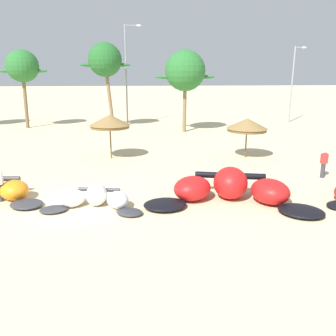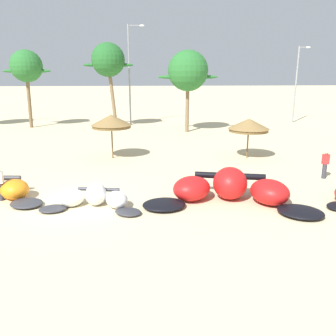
# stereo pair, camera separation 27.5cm
# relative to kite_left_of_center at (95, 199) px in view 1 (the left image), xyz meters

# --- Properties ---
(ground_plane) EXTENTS (260.00, 260.00, 0.00)m
(ground_plane) POSITION_rel_kite_left_of_center_xyz_m (-1.16, 0.69, -0.39)
(ground_plane) COLOR beige
(kite_left_of_center) EXTENTS (4.73, 2.58, 1.01)m
(kite_left_of_center) POSITION_rel_kite_left_of_center_xyz_m (0.00, 0.00, 0.00)
(kite_left_of_center) COLOR #333338
(kite_left_of_center) RESTS_ON ground
(kite_center) EXTENTS (8.09, 4.60, 1.53)m
(kite_center) POSITION_rel_kite_left_of_center_xyz_m (6.25, 0.24, 0.20)
(kite_center) COLOR black
(kite_center) RESTS_ON ground
(beach_umbrella_middle) EXTENTS (2.79, 2.79, 3.06)m
(beach_umbrella_middle) POSITION_rel_kite_left_of_center_xyz_m (0.01, 9.16, 2.22)
(beach_umbrella_middle) COLOR brown
(beach_umbrella_middle) RESTS_ON ground
(beach_umbrella_near_palms) EXTENTS (2.84, 2.84, 2.77)m
(beach_umbrella_near_palms) POSITION_rel_kite_left_of_center_xyz_m (9.48, 8.65, 1.94)
(beach_umbrella_near_palms) COLOR brown
(beach_umbrella_near_palms) RESTS_ON ground
(person_by_umbrellas) EXTENTS (0.36, 0.24, 1.62)m
(person_by_umbrellas) POSITION_rel_kite_left_of_center_xyz_m (12.48, 3.52, 0.43)
(person_by_umbrellas) COLOR #383842
(person_by_umbrellas) RESTS_ON ground
(palm_left) EXTENTS (4.96, 3.30, 8.07)m
(palm_left) POSITION_rel_kite_left_of_center_xyz_m (-9.91, 23.57, 5.94)
(palm_left) COLOR brown
(palm_left) RESTS_ON ground
(palm_left_of_gap) EXTENTS (5.15, 3.43, 8.75)m
(palm_left_of_gap) POSITION_rel_kite_left_of_center_xyz_m (-1.36, 22.72, 6.55)
(palm_left_of_gap) COLOR #7F6647
(palm_left_of_gap) RESTS_ON ground
(palm_center_left) EXTENTS (5.85, 3.90, 7.89)m
(palm_center_left) POSITION_rel_kite_left_of_center_xyz_m (6.53, 19.76, 5.51)
(palm_center_left) COLOR #7F6647
(palm_center_left) RESTS_ON ground
(lamppost_west_center) EXTENTS (1.86, 0.24, 10.74)m
(lamppost_west_center) POSITION_rel_kite_left_of_center_xyz_m (0.79, 25.12, 5.55)
(lamppost_west_center) COLOR gray
(lamppost_west_center) RESTS_ON ground
(lamppost_east_center) EXTENTS (1.39, 0.24, 8.64)m
(lamppost_east_center) POSITION_rel_kite_left_of_center_xyz_m (19.90, 25.46, 4.42)
(lamppost_east_center) COLOR gray
(lamppost_east_center) RESTS_ON ground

